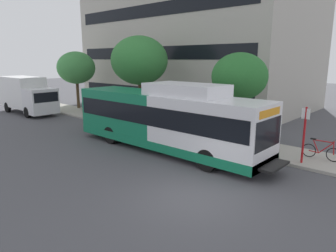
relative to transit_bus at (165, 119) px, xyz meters
name	(u,v)px	position (x,y,z in m)	size (l,w,h in m)	color
ground_plane	(72,152)	(-3.61, 3.38, -1.70)	(120.00, 120.00, 0.00)	#4C4C51
sidewalk_curb	(185,134)	(3.39, 1.38, -1.63)	(3.00, 56.00, 0.14)	#A8A399
transit_bus	(165,119)	(0.00, 0.00, 0.00)	(2.58, 12.25, 3.65)	white
bus_stop_sign_pole	(304,131)	(2.40, -6.35, -0.05)	(0.10, 0.36, 2.60)	red
bicycle_parked	(321,151)	(3.51, -6.85, -1.14)	(0.52, 1.76, 1.02)	black
street_tree_near_stop	(239,77)	(4.23, -1.92, 2.12)	(3.21, 3.21, 5.07)	#4C3823
street_tree_mid_block	(139,61)	(4.39, 6.68, 3.00)	(4.30, 4.30, 6.41)	#4C3823
street_tree_far_block	(76,68)	(4.47, 15.62, 2.29)	(3.57, 3.57, 5.39)	#4C3823
box_truck_background	(27,94)	(0.16, 17.05, 0.04)	(2.32, 7.01, 3.25)	silver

